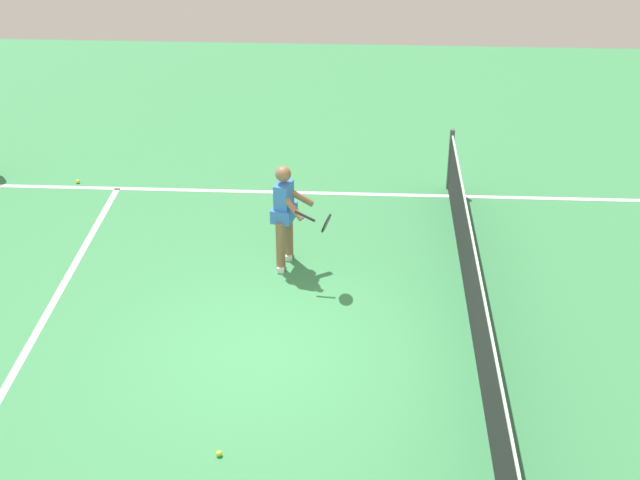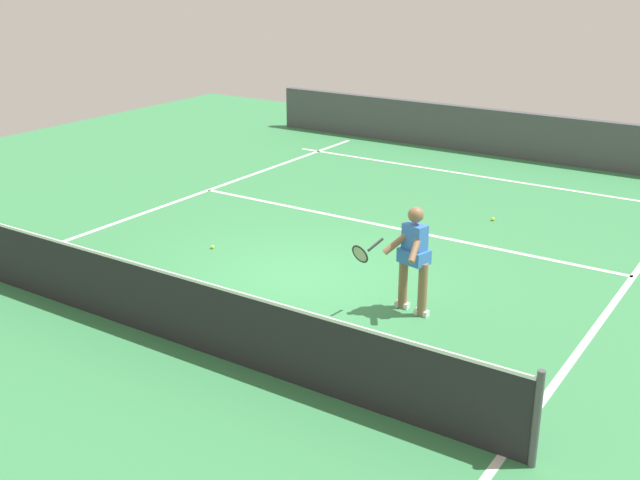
{
  "view_description": "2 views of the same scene",
  "coord_description": "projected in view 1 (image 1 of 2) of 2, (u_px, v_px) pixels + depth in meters",
  "views": [
    {
      "loc": [
        9.14,
        1.14,
        6.73
      ],
      "look_at": [
        -1.33,
        0.6,
        0.83
      ],
      "focal_mm": 50.63,
      "sensor_mm": 36.0,
      "label": 1
    },
    {
      "loc": [
        -6.5,
        9.14,
        4.73
      ],
      "look_at": [
        -0.64,
        0.27,
        0.86
      ],
      "focal_mm": 43.74,
      "sensor_mm": 36.0,
      "label": 2
    }
  ],
  "objects": [
    {
      "name": "ground_plane",
      "position": [
        267.0,
        348.0,
        11.3
      ],
      "size": [
        25.4,
        25.4,
        0.0
      ],
      "primitive_type": "plane",
      "color": "#38844C"
    },
    {
      "name": "service_line_marking",
      "position": [
        32.0,
        340.0,
        11.44
      ],
      "size": [
        8.77,
        0.1,
        0.01
      ],
      "primitive_type": "cube",
      "color": "white",
      "rests_on": "ground"
    },
    {
      "name": "sideline_left_marking",
      "position": [
        294.0,
        192.0,
        15.12
      ],
      "size": [
        0.1,
        17.54,
        0.01
      ],
      "primitive_type": "cube",
      "color": "white",
      "rests_on": "ground"
    },
    {
      "name": "court_net",
      "position": [
        479.0,
        321.0,
        10.94
      ],
      "size": [
        9.45,
        0.08,
        1.07
      ],
      "color": "#4C4C51",
      "rests_on": "ground"
    },
    {
      "name": "tennis_player",
      "position": [
        286.0,
        213.0,
        12.66
      ],
      "size": [
        0.93,
        0.89,
        1.55
      ],
      "color": "#8C6647",
      "rests_on": "ground"
    },
    {
      "name": "tennis_ball_near",
      "position": [
        219.0,
        453.0,
        9.6
      ],
      "size": [
        0.07,
        0.07,
        0.07
      ],
      "primitive_type": "sphere",
      "color": "#D1E533",
      "rests_on": "ground"
    },
    {
      "name": "tennis_ball_far",
      "position": [
        78.0,
        181.0,
        15.43
      ],
      "size": [
        0.07,
        0.07,
        0.07
      ],
      "primitive_type": "sphere",
      "color": "#D1E533",
      "rests_on": "ground"
    }
  ]
}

